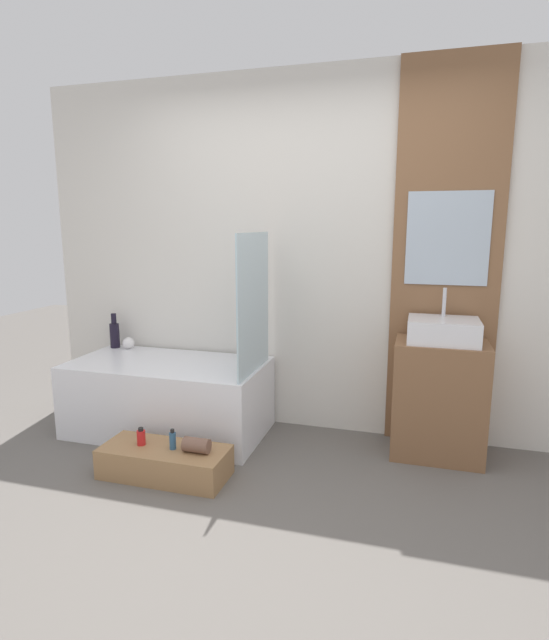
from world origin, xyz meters
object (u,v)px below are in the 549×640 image
object	(u,v)px
vase_round_light	(128,343)
bottle_soap_secondary	(173,440)
bottle_soap_primary	(141,437)
bathtub	(169,397)
sink	(443,330)
vase_tall_dark	(115,334)
wooden_step_bench	(165,462)

from	to	relation	value
vase_round_light	bottle_soap_secondary	distance (m)	1.29
vase_round_light	bottle_soap_primary	bearing A→B (deg)	-54.72
bathtub	bottle_soap_primary	world-z (taller)	bathtub
sink	vase_round_light	xyz separation A→B (m)	(-2.40, 0.12, -0.27)
bottle_soap_primary	bottle_soap_secondary	bearing A→B (deg)	0.00
vase_tall_dark	bottle_soap_secondary	world-z (taller)	vase_tall_dark
wooden_step_bench	bottle_soap_primary	xyz separation A→B (m)	(-0.16, 0.00, 0.14)
vase_tall_dark	bottle_soap_secondary	size ratio (longest dim) A/B	2.22
sink	bottle_soap_primary	size ratio (longest dim) A/B	3.96
wooden_step_bench	vase_tall_dark	size ratio (longest dim) A/B	2.78
vase_round_light	bottle_soap_secondary	bearing A→B (deg)	-46.54
vase_tall_dark	vase_round_light	distance (m)	0.15
wooden_step_bench	bottle_soap_primary	distance (m)	0.21
vase_tall_dark	vase_round_light	world-z (taller)	vase_tall_dark
bottle_soap_primary	bathtub	bearing A→B (deg)	102.80
sink	vase_round_light	world-z (taller)	sink
sink	vase_tall_dark	world-z (taller)	sink
bathtub	bottle_soap_secondary	xyz separation A→B (m)	(0.36, -0.63, -0.03)
vase_round_light	bottle_soap_secondary	size ratio (longest dim) A/B	0.74
bottle_soap_primary	vase_tall_dark	bearing A→B (deg)	130.14
bottle_soap_secondary	vase_tall_dark	bearing A→B (deg)	137.22
wooden_step_bench	bottle_soap_primary	size ratio (longest dim) A/B	7.05
bottle_soap_secondary	bottle_soap_primary	bearing A→B (deg)	180.00
vase_round_light	bottle_soap_secondary	xyz separation A→B (m)	(0.85, -0.90, -0.34)
vase_tall_dark	bottle_soap_primary	size ratio (longest dim) A/B	2.54
bottle_soap_secondary	vase_round_light	bearing A→B (deg)	133.46
sink	bottle_soap_primary	world-z (taller)	sink
sink	vase_round_light	bearing A→B (deg)	177.06
bottle_soap_secondary	sink	bearing A→B (deg)	26.61
bathtub	sink	world-z (taller)	sink
vase_round_light	bottle_soap_primary	xyz separation A→B (m)	(0.64, -0.90, -0.35)
wooden_step_bench	vase_round_light	world-z (taller)	vase_round_light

